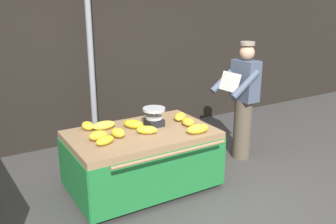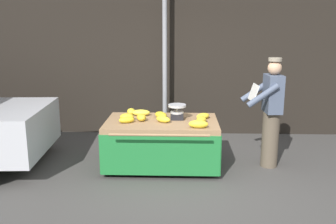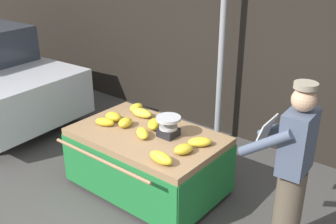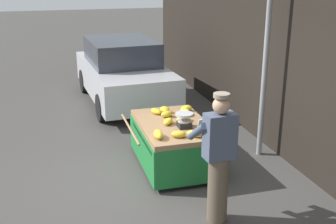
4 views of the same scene
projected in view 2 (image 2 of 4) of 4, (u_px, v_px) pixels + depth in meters
ground_plane at (188, 185)px, 5.25m from camera, size 60.00×60.00×0.00m
back_wall at (187, 42)px, 7.48m from camera, size 16.00×0.24×3.72m
street_pole at (165, 62)px, 7.15m from camera, size 0.09×0.09×3.01m
banana_cart at (162, 133)px, 5.83m from camera, size 1.75×1.29×0.75m
weighing_scale at (177, 112)px, 5.85m from camera, size 0.28×0.28×0.23m
banana_bunch_0 at (163, 119)px, 5.68m from camera, size 0.28×0.25×0.10m
banana_bunch_1 at (201, 120)px, 5.65m from camera, size 0.21×0.25×0.10m
banana_bunch_2 at (141, 113)px, 6.09m from camera, size 0.30×0.16×0.10m
banana_bunch_3 at (141, 118)px, 5.76m from camera, size 0.19×0.24×0.11m
banana_bunch_4 at (203, 116)px, 5.88m from camera, size 0.29×0.29×0.09m
banana_bunch_5 at (198, 124)px, 5.37m from camera, size 0.29×0.16×0.11m
banana_bunch_6 at (161, 115)px, 5.93m from camera, size 0.27×0.31×0.10m
banana_bunch_7 at (127, 117)px, 5.79m from camera, size 0.23×0.17×0.11m
banana_bunch_8 at (127, 120)px, 5.64m from camera, size 0.27×0.20×0.09m
banana_bunch_9 at (131, 111)px, 6.17m from camera, size 0.15×0.22×0.10m
vendor_person at (271, 113)px, 5.78m from camera, size 0.60×0.54×1.71m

